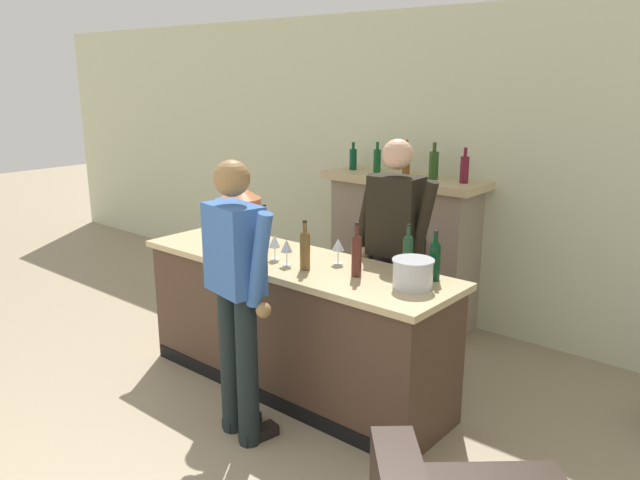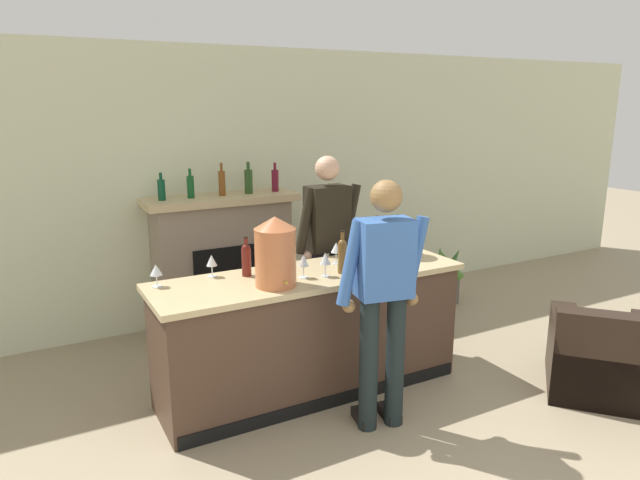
% 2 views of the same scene
% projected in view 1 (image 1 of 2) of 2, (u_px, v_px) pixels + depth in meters
% --- Properties ---
extents(wall_back_panel, '(12.00, 0.07, 2.75)m').
position_uv_depth(wall_back_panel, '(443.00, 170.00, 5.51)').
color(wall_back_panel, beige).
rests_on(wall_back_panel, ground_plane).
extents(bar_counter, '(2.41, 0.72, 0.96)m').
position_uv_depth(bar_counter, '(293.00, 324.00, 4.42)').
color(bar_counter, '#483326').
rests_on(bar_counter, ground_plane).
extents(fireplace_stone, '(1.48, 0.52, 1.65)m').
position_uv_depth(fireplace_stone, '(403.00, 247.00, 5.64)').
color(fireplace_stone, gray).
rests_on(fireplace_stone, ground_plane).
extents(person_customer, '(0.65, 0.36, 1.73)m').
position_uv_depth(person_customer, '(237.00, 291.00, 3.67)').
color(person_customer, black).
rests_on(person_customer, ground_plane).
extents(person_bartender, '(0.66, 0.32, 1.77)m').
position_uv_depth(person_bartender, '(394.00, 251.00, 4.41)').
color(person_bartender, '#34303D').
rests_on(person_bartender, ground_plane).
extents(copper_dispenser, '(0.29, 0.33, 0.50)m').
position_uv_depth(copper_dispenser, '(241.00, 221.00, 4.34)').
color(copper_dispenser, '#BF6A3F').
rests_on(copper_dispenser, bar_counter).
extents(ice_bucket_steel, '(0.25, 0.25, 0.18)m').
position_uv_depth(ice_bucket_steel, '(413.00, 273.00, 3.71)').
color(ice_bucket_steel, silver).
rests_on(ice_bucket_steel, bar_counter).
extents(wine_bottle_burgundy_dark, '(0.07, 0.07, 0.30)m').
position_uv_depth(wine_bottle_burgundy_dark, '(264.00, 227.00, 4.66)').
color(wine_bottle_burgundy_dark, '#5B1B16').
rests_on(wine_bottle_burgundy_dark, bar_counter).
extents(wine_bottle_riesling_slim, '(0.06, 0.06, 0.32)m').
position_uv_depth(wine_bottle_riesling_slim, '(408.00, 252.00, 3.96)').
color(wine_bottle_riesling_slim, '#1B4227').
rests_on(wine_bottle_riesling_slim, bar_counter).
extents(wine_bottle_merlot_tall, '(0.07, 0.07, 0.33)m').
position_uv_depth(wine_bottle_merlot_tall, '(305.00, 248.00, 4.04)').
color(wine_bottle_merlot_tall, brown).
rests_on(wine_bottle_merlot_tall, bar_counter).
extents(wine_bottle_cabernet_heavy, '(0.07, 0.07, 0.32)m').
position_uv_depth(wine_bottle_cabernet_heavy, '(435.00, 259.00, 3.83)').
color(wine_bottle_cabernet_heavy, black).
rests_on(wine_bottle_cabernet_heavy, bar_counter).
extents(wine_bottle_chardonnay_pale, '(0.06, 0.06, 0.35)m').
position_uv_depth(wine_bottle_chardonnay_pale, '(357.00, 253.00, 3.91)').
color(wine_bottle_chardonnay_pale, '#4C211A').
rests_on(wine_bottle_chardonnay_pale, bar_counter).
extents(wine_glass_front_left, '(0.08, 0.08, 0.18)m').
position_uv_depth(wine_glass_front_left, '(287.00, 246.00, 4.13)').
color(wine_glass_front_left, silver).
rests_on(wine_glass_front_left, bar_counter).
extents(wine_glass_near_bucket, '(0.08, 0.08, 0.17)m').
position_uv_depth(wine_glass_near_bucket, '(252.00, 222.00, 4.89)').
color(wine_glass_near_bucket, silver).
rests_on(wine_glass_near_bucket, bar_counter).
extents(wine_glass_mid_counter, '(0.08, 0.08, 0.18)m').
position_uv_depth(wine_glass_mid_counter, '(275.00, 242.00, 4.27)').
color(wine_glass_mid_counter, silver).
rests_on(wine_glass_mid_counter, bar_counter).
extents(wine_glass_front_right, '(0.09, 0.09, 0.16)m').
position_uv_depth(wine_glass_front_right, '(213.00, 215.00, 5.11)').
color(wine_glass_front_right, silver).
rests_on(wine_glass_front_right, bar_counter).
extents(wine_glass_back_row, '(0.08, 0.08, 0.18)m').
position_uv_depth(wine_glass_back_row, '(338.00, 245.00, 4.17)').
color(wine_glass_back_row, silver).
rests_on(wine_glass_back_row, bar_counter).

